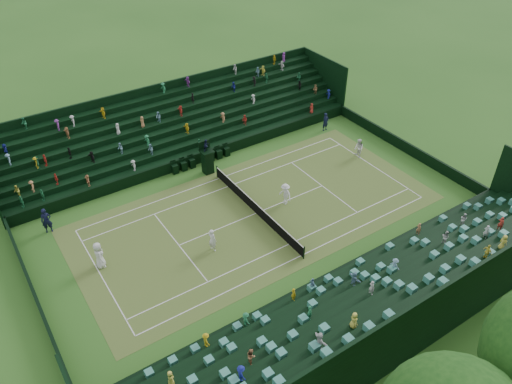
# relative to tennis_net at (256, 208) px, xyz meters

# --- Properties ---
(ground) EXTENTS (160.00, 160.00, 0.00)m
(ground) POSITION_rel_tennis_net_xyz_m (0.00, 0.00, -0.53)
(ground) COLOR #2B5E1D
(ground) RESTS_ON ground
(court_surface) EXTENTS (12.97, 26.77, 0.01)m
(court_surface) POSITION_rel_tennis_net_xyz_m (0.00, 0.00, -0.52)
(court_surface) COLOR #3F7928
(court_surface) RESTS_ON ground
(perimeter_wall_north) EXTENTS (17.17, 0.20, 1.00)m
(perimeter_wall_north) POSITION_rel_tennis_net_xyz_m (0.00, 15.88, -0.03)
(perimeter_wall_north) COLOR black
(perimeter_wall_north) RESTS_ON ground
(perimeter_wall_south) EXTENTS (17.17, 0.20, 1.00)m
(perimeter_wall_south) POSITION_rel_tennis_net_xyz_m (0.00, -15.88, -0.03)
(perimeter_wall_south) COLOR black
(perimeter_wall_south) RESTS_ON ground
(perimeter_wall_east) EXTENTS (0.20, 31.77, 1.00)m
(perimeter_wall_east) POSITION_rel_tennis_net_xyz_m (8.48, 0.00, -0.03)
(perimeter_wall_east) COLOR black
(perimeter_wall_east) RESTS_ON ground
(perimeter_wall_west) EXTENTS (0.20, 31.77, 1.00)m
(perimeter_wall_west) POSITION_rel_tennis_net_xyz_m (-8.48, 0.00, -0.03)
(perimeter_wall_west) COLOR black
(perimeter_wall_west) RESTS_ON ground
(north_grandstand) EXTENTS (6.60, 32.00, 4.90)m
(north_grandstand) POSITION_rel_tennis_net_xyz_m (12.66, 0.00, 1.02)
(north_grandstand) COLOR black
(north_grandstand) RESTS_ON ground
(south_grandstand) EXTENTS (6.60, 32.00, 4.90)m
(south_grandstand) POSITION_rel_tennis_net_xyz_m (-12.66, 0.00, 1.02)
(south_grandstand) COLOR black
(south_grandstand) RESTS_ON ground
(tennis_net) EXTENTS (11.67, 0.10, 1.06)m
(tennis_net) POSITION_rel_tennis_net_xyz_m (0.00, 0.00, 0.00)
(tennis_net) COLOR black
(tennis_net) RESTS_ON ground
(umpire_chair) EXTENTS (1.00, 1.00, 3.14)m
(umpire_chair) POSITION_rel_tennis_net_xyz_m (-6.82, -0.30, 0.82)
(umpire_chair) COLOR black
(umpire_chair) RESTS_ON ground
(courtside_chairs) EXTENTS (0.52, 5.49, 1.13)m
(courtside_chairs) POSITION_rel_tennis_net_xyz_m (-8.26, -0.15, -0.10)
(courtside_chairs) COLOR black
(courtside_chairs) RESTS_ON ground
(player_near_west) EXTENTS (1.04, 0.75, 1.98)m
(player_near_west) POSITION_rel_tennis_net_xyz_m (-1.01, -11.54, 0.46)
(player_near_west) COLOR silver
(player_near_west) RESTS_ON ground
(player_near_east) EXTENTS (0.75, 0.60, 1.80)m
(player_near_east) POSITION_rel_tennis_net_xyz_m (1.67, -4.64, 0.37)
(player_near_east) COLOR white
(player_near_east) RESTS_ON ground
(player_far_west) EXTENTS (0.96, 0.83, 1.72)m
(player_far_west) POSITION_rel_tennis_net_xyz_m (-1.71, 11.83, 0.33)
(player_far_west) COLOR white
(player_far_west) RESTS_ON ground
(player_far_east) EXTENTS (1.25, 0.83, 1.80)m
(player_far_east) POSITION_rel_tennis_net_xyz_m (0.20, 2.52, 0.38)
(player_far_east) COLOR white
(player_far_east) RESTS_ON ground
(line_judge_north) EXTENTS (0.45, 0.66, 1.78)m
(line_judge_north) POSITION_rel_tennis_net_xyz_m (-6.95, 12.48, 0.36)
(line_judge_north) COLOR black
(line_judge_north) RESTS_ON ground
(line_judge_south) EXTENTS (0.62, 0.81, 1.97)m
(line_judge_south) POSITION_rel_tennis_net_xyz_m (-6.47, -13.44, 0.46)
(line_judge_south) COLOR black
(line_judge_south) RESTS_ON ground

